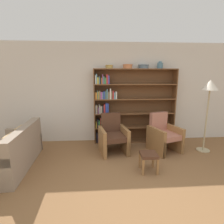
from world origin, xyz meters
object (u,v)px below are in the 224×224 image
armchair_leather (113,136)px  floor_lamp (210,90)px  footstool (149,157)px  couch (12,153)px  bowl_stoneware (109,67)px  vase_tall (160,66)px  bowl_terracotta (144,66)px  armchair_cushioned (163,135)px  bowl_cream (128,66)px  bookshelf (127,107)px

armchair_leather → floor_lamp: (2.30, -0.09, 1.12)m
footstool → couch: bearing=172.6°
bowl_stoneware → vase_tall: vase_tall is taller
bowl_terracotta → floor_lamp: size_ratio=0.16×
bowl_stoneware → bowl_terracotta: bowl_terracotta is taller
armchair_leather → bowl_stoneware: bearing=-95.7°
armchair_cushioned → couch: bearing=-9.9°
bowl_cream → armchair_cushioned: bearing=-38.2°
couch → floor_lamp: size_ratio=1.00×
bookshelf → vase_tall: 1.41m
bowl_stoneware → couch: (-2.07, -1.26, -1.80)m
couch → bowl_terracotta: bearing=-70.0°
armchair_leather → bookshelf: bearing=-133.4°
footstool → bookshelf: bearing=96.8°
bowl_cream → bowl_terracotta: bearing=0.0°
bookshelf → bowl_cream: 1.09m
bowl_stoneware → bowl_cream: (0.49, 0.00, 0.01)m
vase_tall → armchair_cushioned: 1.85m
bookshelf → vase_tall: bearing=-1.3°
armchair_cushioned → bowl_stoneware: bearing=-46.2°
armchair_cushioned → floor_lamp: size_ratio=0.53×
vase_tall → bowl_cream: bearing=180.0°
bowl_terracotta → footstool: (-0.23, -1.62, -1.81)m
bowl_terracotta → armchair_cushioned: bearing=-58.2°
bowl_cream → armchair_leather: (-0.44, -0.66, -1.70)m
bookshelf → bowl_stoneware: (-0.49, -0.02, 1.08)m
bowl_terracotta → armchair_cushioned: size_ratio=0.30×
bowl_cream → armchair_cushioned: bowl_cream is taller
bookshelf → couch: 2.95m
vase_tall → footstool: size_ratio=0.50×
bookshelf → floor_lamp: bookshelf is taller
bowl_cream → bookshelf: bearing=83.8°
bowl_cream → floor_lamp: 2.09m
bowl_terracotta → floor_lamp: bearing=-27.5°
bookshelf → floor_lamp: bearing=-22.4°
bowl_stoneware → vase_tall: (1.37, 0.00, 0.03)m
armchair_leather → armchair_cushioned: bearing=169.5°
bowl_terracotta → couch: bearing=-157.2°
bowl_cream → couch: bowl_cream is taller
bowl_terracotta → vase_tall: (0.45, 0.00, 0.02)m
vase_tall → armchair_leather: size_ratio=0.20×
vase_tall → couch: (-3.44, -1.26, -1.83)m
bookshelf → bowl_terracotta: bowl_terracotta is taller
bowl_terracotta → vase_tall: 0.45m
bowl_stoneware → vase_tall: size_ratio=1.10×
bowl_stoneware → floor_lamp: size_ratio=0.12×
bowl_cream → bowl_terracotta: bowl_cream is taller
couch → vase_tall: bearing=-72.7°
bowl_terracotta → couch: (-2.99, -1.26, -1.81)m
vase_tall → bowl_terracotta: bearing=180.0°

